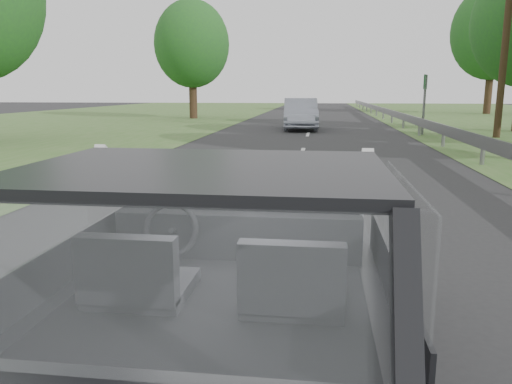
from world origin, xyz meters
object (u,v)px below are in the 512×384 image
(other_car, at_px, (300,114))
(highway_sign, at_px, (424,105))
(subject_car, at_px, (224,281))
(cat, at_px, (290,198))
(utility_pole, at_px, (507,29))

(other_car, relative_size, highway_sign, 1.81)
(subject_car, bearing_deg, cat, 63.34)
(subject_car, xyz_separation_m, other_car, (-0.43, 20.87, -0.01))
(utility_pole, bearing_deg, other_car, 156.52)
(other_car, height_order, utility_pole, utility_pole)
(other_car, distance_m, highway_sign, 5.62)
(other_car, bearing_deg, subject_car, -92.36)
(utility_pole, bearing_deg, subject_car, -112.31)
(cat, bearing_deg, highway_sign, 80.84)
(subject_car, distance_m, highway_sign, 19.06)
(utility_pole, bearing_deg, highway_sign, 160.17)
(other_car, distance_m, utility_pole, 8.94)
(other_car, bearing_deg, cat, -91.40)
(highway_sign, xyz_separation_m, utility_pole, (2.58, -0.93, 2.79))
(cat, height_order, utility_pole, utility_pole)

